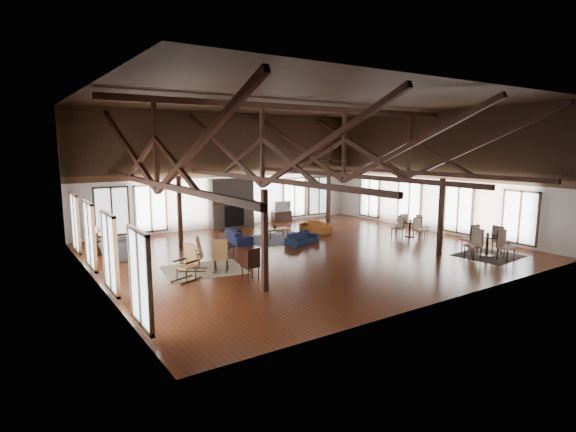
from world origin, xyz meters
TOP-DOWN VIEW (x-y plane):
  - floor at (0.00, 0.00)m, footprint 16.00×16.00m
  - ceiling at (0.00, 0.00)m, footprint 16.00×14.00m
  - wall_back at (0.00, 7.00)m, footprint 16.00×0.02m
  - wall_front at (0.00, -7.00)m, footprint 16.00×0.02m
  - wall_left at (-8.00, 0.00)m, footprint 0.02×14.00m
  - wall_right at (8.00, 0.00)m, footprint 0.02×14.00m
  - roof_truss at (0.00, 0.00)m, footprint 15.60×14.07m
  - post_grid at (0.00, 0.00)m, footprint 8.16×7.16m
  - fireplace at (0.00, 6.67)m, footprint 2.50×0.69m
  - ceiling_fan at (0.50, -1.00)m, footprint 1.60×1.60m
  - sofa_navy_front at (0.71, 1.19)m, footprint 1.86×1.19m
  - sofa_navy_left at (-1.47, 3.10)m, footprint 2.05×1.08m
  - sofa_orange at (2.89, 3.13)m, footprint 1.83×0.83m
  - coffee_table at (0.49, 2.96)m, footprint 1.22×0.75m
  - vase at (0.44, 3.05)m, footprint 0.21×0.21m
  - armchair at (-6.78, 2.91)m, footprint 1.46×1.38m
  - side_table_lamp at (-7.21, 3.99)m, footprint 0.47×0.47m
  - rocking_chair_a at (-4.85, -0.25)m, footprint 1.05×0.89m
  - rocking_chair_b at (-4.16, -0.78)m, footprint 0.85×0.99m
  - rocking_chair_c at (-5.45, -1.12)m, footprint 1.04×0.81m
  - side_chair_a at (-3.36, 0.54)m, footprint 0.60×0.60m
  - side_chair_b at (-3.87, -2.47)m, footprint 0.49×0.49m
  - cafe_table_near at (5.47, -4.61)m, footprint 2.19×2.19m
  - cafe_table_far at (5.96, -0.28)m, footprint 1.93×1.93m
  - cup_near at (5.52, -4.58)m, footprint 0.13×0.13m
  - cup_far at (5.99, -0.29)m, footprint 0.13×0.13m
  - tv_console at (3.21, 6.75)m, footprint 1.16×0.43m
  - television at (3.23, 6.75)m, footprint 1.03×0.21m
  - rug_tan at (-4.60, -0.32)m, footprint 3.03×2.55m
  - rug_navy at (0.42, 2.80)m, footprint 3.27×2.50m
  - rug_dark at (5.57, -4.63)m, footprint 2.41×2.23m

SIDE VIEW (x-z plane):
  - floor at x=0.00m, z-range 0.00..0.00m
  - rug_tan at x=-4.60m, z-range 0.00..0.01m
  - rug_navy at x=0.42m, z-range 0.00..0.01m
  - rug_dark at x=5.57m, z-range 0.00..0.01m
  - sofa_navy_front at x=0.71m, z-range 0.00..0.51m
  - sofa_orange at x=2.89m, z-range 0.00..0.52m
  - sofa_navy_left at x=-1.47m, z-range 0.00..0.57m
  - tv_console at x=3.21m, z-range 0.00..0.58m
  - armchair at x=-6.78m, z-range 0.00..0.76m
  - coffee_table at x=0.49m, z-range 0.16..0.60m
  - side_table_lamp at x=-7.21m, z-range -0.15..1.06m
  - cafe_table_far at x=5.96m, z-range 0.00..0.99m
  - rocking_chair_b at x=-4.16m, z-range -0.03..1.10m
  - vase at x=0.44m, z-range 0.44..0.64m
  - rocking_chair_c at x=-5.45m, z-range -0.03..1.15m
  - rocking_chair_a at x=-4.85m, z-range -0.04..1.16m
  - cafe_table_near at x=5.47m, z-range 0.00..1.13m
  - side_chair_a at x=-3.36m, z-range 0.09..1.15m
  - side_chair_b at x=-3.87m, z-range 0.09..1.19m
  - cup_far at x=5.99m, z-range 0.71..0.81m
  - cup_near at x=5.52m, z-range 0.82..0.91m
  - television at x=3.23m, z-range 0.58..1.17m
  - fireplace at x=0.00m, z-range -0.01..2.59m
  - post_grid at x=0.00m, z-range 0.00..3.05m
  - wall_back at x=0.00m, z-range 0.00..6.00m
  - wall_front at x=0.00m, z-range 0.00..6.00m
  - wall_left at x=-8.00m, z-range 0.00..6.00m
  - wall_right at x=8.00m, z-range 0.00..6.00m
  - ceiling_fan at x=0.50m, z-range 3.36..4.11m
  - roof_truss at x=0.00m, z-range 2.46..5.60m
  - ceiling at x=0.00m, z-range 5.99..6.01m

